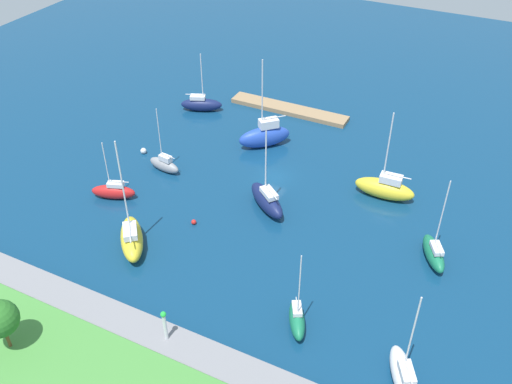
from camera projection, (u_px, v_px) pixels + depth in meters
water at (275, 177)px, 77.72m from camera, size 160.00×160.00×0.00m
pier_dock at (289, 109)px, 92.96m from camera, size 20.15×3.13×0.71m
breakwater at (145, 333)px, 55.19m from camera, size 65.49×3.55×1.24m
harbor_beacon at (165, 324)px, 52.59m from camera, size 0.56×0.56×3.73m
park_tree_west at (0, 319)px, 50.77m from camera, size 3.55×3.55×5.62m
sailboat_yellow_lone_north at (385, 188)px, 73.23m from camera, size 7.97×2.89×12.48m
sailboat_green_east_end at (297, 319)px, 56.02m from camera, size 3.79×5.23×9.96m
sailboat_navy_by_breakwater at (201, 104)px, 92.72m from camera, size 7.13×4.65×9.95m
sailboat_red_mid_basin at (114, 191)px, 73.30m from camera, size 6.07×3.68×8.50m
sailboat_gray_lone_south at (164, 164)px, 78.44m from camera, size 5.24×2.22×9.73m
sailboat_blue_far_south at (265, 136)px, 83.31m from camera, size 7.39×7.34×13.91m
sailboat_white_off_beacon at (403, 376)px, 50.63m from camera, size 4.87×6.81×11.01m
sailboat_yellow_far_north at (132, 238)px, 65.25m from camera, size 6.95×7.67×14.43m
sailboat_green_near_pier at (434, 253)px, 63.79m from camera, size 4.46×6.30×10.93m
sailboat_navy_outer_mooring at (267, 200)px, 71.37m from camera, size 7.47×6.55×11.28m
mooring_buoy_red at (194, 222)px, 69.43m from camera, size 0.63×0.63×0.63m
mooring_buoy_white at (143, 151)px, 82.45m from camera, size 0.87×0.87×0.87m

